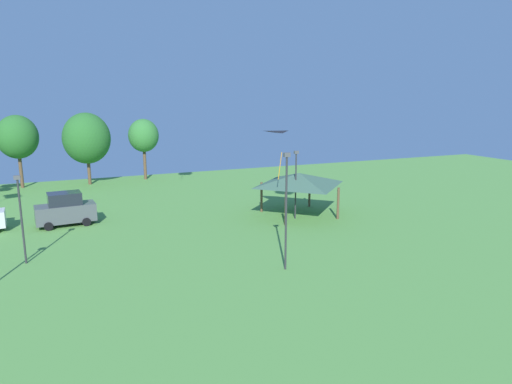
{
  "coord_description": "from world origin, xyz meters",
  "views": [
    {
      "loc": [
        -5.0,
        1.62,
        9.74
      ],
      "look_at": [
        1.17,
        15.97,
        6.49
      ],
      "focal_mm": 32.0,
      "sensor_mm": 36.0,
      "label": 1
    }
  ],
  "objects_px": {
    "light_post_3": "(21,214)",
    "treeline_tree_2": "(17,137)",
    "light_post_1": "(286,205)",
    "kite_flying_0": "(288,142)",
    "park_pavilion": "(299,179)",
    "light_post_2": "(296,180)",
    "parked_car_third_from_left": "(65,209)",
    "treeline_tree_4": "(144,136)",
    "treeline_tree_3": "(87,138)"
  },
  "relations": [
    {
      "from": "light_post_3",
      "to": "treeline_tree_2",
      "type": "relative_size",
      "value": 0.67
    },
    {
      "from": "light_post_1",
      "to": "kite_flying_0",
      "type": "bearing_deg",
      "value": 62.42
    },
    {
      "from": "park_pavilion",
      "to": "light_post_2",
      "type": "height_order",
      "value": "light_post_2"
    },
    {
      "from": "park_pavilion",
      "to": "light_post_1",
      "type": "bearing_deg",
      "value": -121.9
    },
    {
      "from": "treeline_tree_2",
      "to": "parked_car_third_from_left",
      "type": "bearing_deg",
      "value": -77.09
    },
    {
      "from": "kite_flying_0",
      "to": "treeline_tree_4",
      "type": "bearing_deg",
      "value": 105.28
    },
    {
      "from": "light_post_1",
      "to": "light_post_3",
      "type": "relative_size",
      "value": 1.27
    },
    {
      "from": "kite_flying_0",
      "to": "park_pavilion",
      "type": "bearing_deg",
      "value": 43.21
    },
    {
      "from": "parked_car_third_from_left",
      "to": "park_pavilion",
      "type": "bearing_deg",
      "value": -18.64
    },
    {
      "from": "kite_flying_0",
      "to": "light_post_3",
      "type": "relative_size",
      "value": 0.56
    },
    {
      "from": "treeline_tree_4",
      "to": "parked_car_third_from_left",
      "type": "bearing_deg",
      "value": -116.89
    },
    {
      "from": "treeline_tree_2",
      "to": "light_post_2",
      "type": "bearing_deg",
      "value": -47.48
    },
    {
      "from": "light_post_1",
      "to": "light_post_2",
      "type": "relative_size",
      "value": 1.21
    },
    {
      "from": "kite_flying_0",
      "to": "light_post_2",
      "type": "xyz_separation_m",
      "value": [
        1.32,
        1.11,
        -3.27
      ]
    },
    {
      "from": "light_post_3",
      "to": "park_pavilion",
      "type": "bearing_deg",
      "value": 10.0
    },
    {
      "from": "parked_car_third_from_left",
      "to": "treeline_tree_3",
      "type": "bearing_deg",
      "value": 75.9
    },
    {
      "from": "kite_flying_0",
      "to": "parked_car_third_from_left",
      "type": "xyz_separation_m",
      "value": [
        -15.94,
        6.35,
        -5.19
      ]
    },
    {
      "from": "light_post_1",
      "to": "park_pavilion",
      "type": "bearing_deg",
      "value": 58.1
    },
    {
      "from": "kite_flying_0",
      "to": "light_post_2",
      "type": "relative_size",
      "value": 0.54
    },
    {
      "from": "light_post_2",
      "to": "treeline_tree_3",
      "type": "distance_m",
      "value": 26.88
    },
    {
      "from": "treeline_tree_4",
      "to": "treeline_tree_3",
      "type": "bearing_deg",
      "value": -172.32
    },
    {
      "from": "light_post_3",
      "to": "treeline_tree_2",
      "type": "xyz_separation_m",
      "value": [
        -1.75,
        26.1,
        2.49
      ]
    },
    {
      "from": "light_post_1",
      "to": "treeline_tree_4",
      "type": "xyz_separation_m",
      "value": [
        -2.2,
        33.17,
        1.46
      ]
    },
    {
      "from": "treeline_tree_2",
      "to": "treeline_tree_4",
      "type": "distance_m",
      "value": 13.38
    },
    {
      "from": "light_post_3",
      "to": "treeline_tree_3",
      "type": "height_order",
      "value": "treeline_tree_3"
    },
    {
      "from": "parked_car_third_from_left",
      "to": "light_post_2",
      "type": "distance_m",
      "value": 18.14
    },
    {
      "from": "kite_flying_0",
      "to": "park_pavilion",
      "type": "distance_m",
      "value": 4.42
    },
    {
      "from": "park_pavilion",
      "to": "light_post_2",
      "type": "relative_size",
      "value": 1.1
    },
    {
      "from": "parked_car_third_from_left",
      "to": "treeline_tree_2",
      "type": "distance_m",
      "value": 19.06
    },
    {
      "from": "parked_car_third_from_left",
      "to": "light_post_3",
      "type": "relative_size",
      "value": 0.84
    },
    {
      "from": "light_post_3",
      "to": "treeline_tree_4",
      "type": "xyz_separation_m",
      "value": [
        11.63,
        26.19,
        2.19
      ]
    },
    {
      "from": "light_post_1",
      "to": "light_post_2",
      "type": "xyz_separation_m",
      "value": [
        5.83,
        9.74,
        -0.61
      ]
    },
    {
      "from": "park_pavilion",
      "to": "kite_flying_0",
      "type": "bearing_deg",
      "value": -136.79
    },
    {
      "from": "light_post_1",
      "to": "light_post_3",
      "type": "distance_m",
      "value": 15.51
    },
    {
      "from": "treeline_tree_3",
      "to": "treeline_tree_4",
      "type": "distance_m",
      "value": 6.49
    },
    {
      "from": "light_post_1",
      "to": "treeline_tree_3",
      "type": "xyz_separation_m",
      "value": [
        -8.63,
        32.31,
        1.44
      ]
    },
    {
      "from": "light_post_3",
      "to": "treeline_tree_4",
      "type": "height_order",
      "value": "treeline_tree_4"
    },
    {
      "from": "parked_car_third_from_left",
      "to": "light_post_2",
      "type": "bearing_deg",
      "value": -21.82
    },
    {
      "from": "light_post_3",
      "to": "light_post_2",
      "type": "bearing_deg",
      "value": 7.98
    },
    {
      "from": "kite_flying_0",
      "to": "light_post_2",
      "type": "distance_m",
      "value": 3.7
    },
    {
      "from": "parked_car_third_from_left",
      "to": "light_post_1",
      "type": "relative_size",
      "value": 0.66
    },
    {
      "from": "park_pavilion",
      "to": "light_post_3",
      "type": "distance_m",
      "value": 20.73
    },
    {
      "from": "kite_flying_0",
      "to": "treeline_tree_4",
      "type": "xyz_separation_m",
      "value": [
        -6.71,
        24.55,
        -1.2
      ]
    },
    {
      "from": "light_post_3",
      "to": "treeline_tree_3",
      "type": "relative_size",
      "value": 0.66
    },
    {
      "from": "park_pavilion",
      "to": "treeline_tree_2",
      "type": "distance_m",
      "value": 31.68
    },
    {
      "from": "light_post_2",
      "to": "treeline_tree_2",
      "type": "distance_m",
      "value": 31.76
    },
    {
      "from": "kite_flying_0",
      "to": "treeline_tree_2",
      "type": "xyz_separation_m",
      "value": [
        -20.09,
        24.45,
        -0.91
      ]
    },
    {
      "from": "kite_flying_0",
      "to": "park_pavilion",
      "type": "height_order",
      "value": "kite_flying_0"
    },
    {
      "from": "light_post_1",
      "to": "treeline_tree_3",
      "type": "bearing_deg",
      "value": 104.96
    },
    {
      "from": "light_post_1",
      "to": "light_post_3",
      "type": "height_order",
      "value": "light_post_1"
    }
  ]
}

